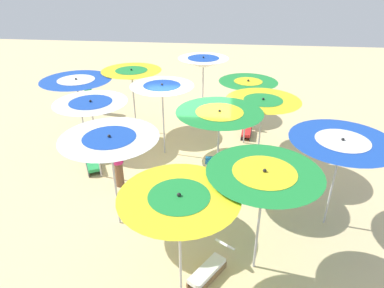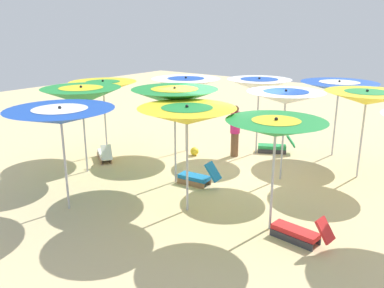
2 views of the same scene
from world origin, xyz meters
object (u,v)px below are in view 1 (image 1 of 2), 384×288
(beach_umbrella_2, at_px, (248,86))
(beach_umbrella_10, at_px, (91,108))
(beach_umbrella_4, at_px, (263,182))
(beachgoer_0, at_px, (88,93))
(beach_umbrella_3, at_px, (203,63))
(beach_umbrella_9, at_px, (110,145))
(beach_umbrella_0, at_px, (341,147))
(lounger_2, at_px, (210,267))
(beach_umbrella_1, at_px, (263,106))
(beach_umbrella_8, at_px, (179,204))
(beach_umbrella_5, at_px, (219,119))
(lounger_0, at_px, (92,162))
(lounger_1, at_px, (247,130))
(beach_ball, at_px, (134,206))
(lounger_3, at_px, (211,175))
(beachgoer_1, at_px, (118,160))
(beach_umbrella_6, at_px, (162,90))
(beach_umbrella_7, at_px, (132,75))
(beach_umbrella_11, at_px, (77,84))

(beach_umbrella_2, xyz_separation_m, beach_umbrella_10, (-4.28, -2.63, 0.09))
(beach_umbrella_4, xyz_separation_m, beachgoer_0, (-6.47, 7.73, -1.31))
(beach_umbrella_3, bearing_deg, beach_umbrella_9, -101.84)
(beach_umbrella_0, relative_size, lounger_2, 1.90)
(beach_umbrella_1, xyz_separation_m, beach_umbrella_3, (-1.99, 4.30, 0.03))
(beach_umbrella_8, xyz_separation_m, beachgoer_0, (-5.04, 8.53, -1.29))
(beachgoer_0, bearing_deg, beach_umbrella_5, 131.89)
(lounger_0, xyz_separation_m, lounger_1, (4.83, 2.85, -0.00))
(beach_umbrella_2, bearing_deg, beach_ball, -125.47)
(beach_umbrella_0, xyz_separation_m, lounger_3, (-2.86, 1.49, -1.91))
(beach_umbrella_9, bearing_deg, beach_umbrella_0, 6.16)
(beach_umbrella_3, height_order, lounger_1, beach_umbrella_3)
(lounger_1, relative_size, beachgoer_0, 0.75)
(lounger_0, bearing_deg, beachgoer_1, 25.71)
(beach_umbrella_1, bearing_deg, lounger_2, -105.94)
(beach_umbrella_9, distance_m, lounger_1, 6.48)
(lounger_0, bearing_deg, beach_umbrella_0, 46.65)
(lounger_1, bearing_deg, beachgoer_0, -96.27)
(beach_umbrella_10, bearing_deg, lounger_3, 1.52)
(beachgoer_1, bearing_deg, beach_umbrella_3, 111.16)
(beach_umbrella_1, relative_size, beach_ball, 9.02)
(beach_umbrella_1, xyz_separation_m, beach_umbrella_4, (-0.26, -3.75, -0.00))
(beach_umbrella_1, height_order, lounger_3, beach_umbrella_1)
(beach_umbrella_5, relative_size, lounger_1, 2.08)
(beach_umbrella_6, height_order, beach_umbrella_7, beach_umbrella_6)
(beach_umbrella_11, height_order, lounger_3, beach_umbrella_11)
(beach_umbrella_10, bearing_deg, beach_umbrella_7, 85.53)
(beach_umbrella_3, relative_size, lounger_2, 1.96)
(beach_umbrella_4, relative_size, beach_umbrella_10, 1.00)
(beach_umbrella_0, bearing_deg, beach_umbrella_1, 125.13)
(beach_umbrella_10, relative_size, beachgoer_0, 1.50)
(beach_umbrella_1, distance_m, beach_umbrella_7, 5.00)
(beach_umbrella_7, distance_m, lounger_0, 3.45)
(beach_umbrella_8, relative_size, beach_umbrella_11, 1.00)
(beach_umbrella_0, distance_m, lounger_2, 3.81)
(beach_umbrella_9, bearing_deg, lounger_2, -30.23)
(beach_umbrella_6, xyz_separation_m, lounger_0, (-2.06, -1.16, -2.00))
(beach_umbrella_6, xyz_separation_m, beach_umbrella_11, (-2.90, 0.41, -0.05))
(lounger_2, relative_size, beachgoer_0, 0.76)
(beach_umbrella_6, distance_m, lounger_2, 5.60)
(beach_umbrella_4, relative_size, lounger_0, 2.01)
(beach_umbrella_5, bearing_deg, beachgoer_0, 136.68)
(beach_umbrella_11, height_order, lounger_2, beach_umbrella_11)
(beach_umbrella_5, height_order, lounger_1, beach_umbrella_5)
(beach_umbrella_5, distance_m, beach_umbrella_7, 4.91)
(lounger_3, distance_m, beach_ball, 2.43)
(beach_umbrella_7, height_order, beachgoer_0, beach_umbrella_7)
(beach_umbrella_3, xyz_separation_m, beach_umbrella_10, (-2.63, -5.08, 0.01))
(beach_umbrella_9, height_order, beachgoer_0, beach_umbrella_9)
(beach_umbrella_4, relative_size, beachgoer_0, 1.49)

